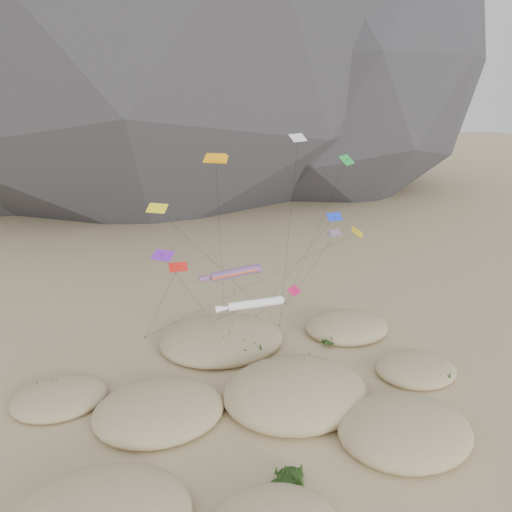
{
  "coord_description": "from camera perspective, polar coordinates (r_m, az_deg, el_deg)",
  "views": [
    {
      "loc": [
        -14.98,
        -37.91,
        31.29
      ],
      "look_at": [
        1.28,
        12.0,
        13.13
      ],
      "focal_mm": 35.0,
      "sensor_mm": 36.0,
      "label": 1
    }
  ],
  "objects": [
    {
      "name": "rainbow_tube_kite",
      "position": [
        54.71,
        -2.69,
        -1.98
      ],
      "size": [
        7.15,
        12.14,
        12.45
      ],
      "color": "#EA5418",
      "rests_on": "ground"
    },
    {
      "name": "dune_grass",
      "position": [
        53.5,
        1.62,
        -15.61
      ],
      "size": [
        43.79,
        27.43,
        1.56
      ],
      "color": "black",
      "rests_on": "ground"
    },
    {
      "name": "multi_parafoil",
      "position": [
        56.32,
        8.87,
        2.41
      ],
      "size": [
        2.75,
        12.85,
        15.98
      ],
      "color": "red",
      "rests_on": "ground"
    },
    {
      "name": "orange_parafoil",
      "position": [
        52.27,
        -4.61,
        10.76
      ],
      "size": [
        5.52,
        15.71,
        24.57
      ],
      "color": "#F59E0C",
      "rests_on": "ground"
    },
    {
      "name": "kite_stakes",
      "position": [
        69.69,
        -3.02,
        -7.49
      ],
      "size": [
        21.41,
        6.78,
        0.3
      ],
      "color": "#3F2D1E",
      "rests_on": "ground"
    },
    {
      "name": "delta_kites",
      "position": [
        54.21,
        1.81,
        3.96
      ],
      "size": [
        25.01,
        20.68,
        26.01
      ],
      "color": "blue",
      "rests_on": "ground"
    },
    {
      "name": "white_tube_kite",
      "position": [
        52.24,
        -0.52,
        -5.52
      ],
      "size": [
        7.26,
        15.57,
        10.27
      ],
      "color": "white",
      "rests_on": "ground"
    },
    {
      "name": "ground",
      "position": [
        51.39,
        2.94,
        -18.46
      ],
      "size": [
        500.0,
        500.0,
        0.0
      ],
      "primitive_type": "plane",
      "color": "#CCB789",
      "rests_on": "ground"
    },
    {
      "name": "dunes",
      "position": [
        52.75,
        0.13,
        -16.29
      ],
      "size": [
        48.06,
        39.85,
        4.44
      ],
      "color": "#CCB789",
      "rests_on": "ground"
    }
  ]
}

